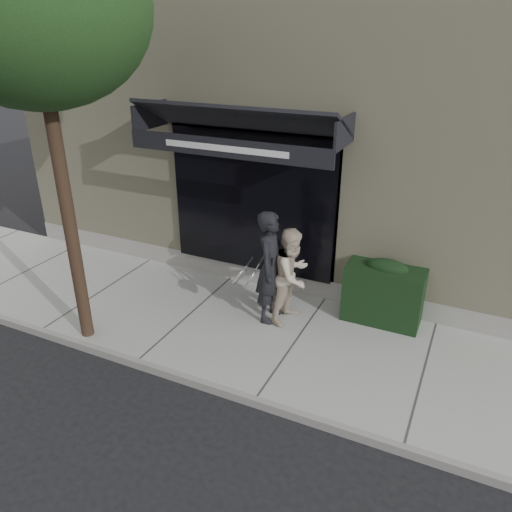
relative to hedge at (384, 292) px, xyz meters
The scene contains 8 objects.
ground 1.79m from the hedge, 131.35° to the right, with size 80.00×80.00×0.00m, color black.
sidewalk 1.77m from the hedge, 131.35° to the right, with size 20.00×3.00×0.12m, color #A1A19C.
curb 3.07m from the hedge, 111.45° to the right, with size 20.00×0.10×0.14m, color gray.
building_facade 4.39m from the hedge, 106.65° to the left, with size 14.30×8.04×5.64m.
hedge is the anchor object (origin of this frame).
street_tree 6.61m from the hedge, 149.33° to the right, with size 3.00×3.00×6.28m.
pedestrian_front 1.98m from the hedge, 156.08° to the right, with size 0.83×0.88×1.97m.
pedestrian_back 1.60m from the hedge, 155.29° to the right, with size 0.80×0.92×1.68m.
Camera 1 is at (2.30, -6.41, 4.79)m, focal length 35.00 mm.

